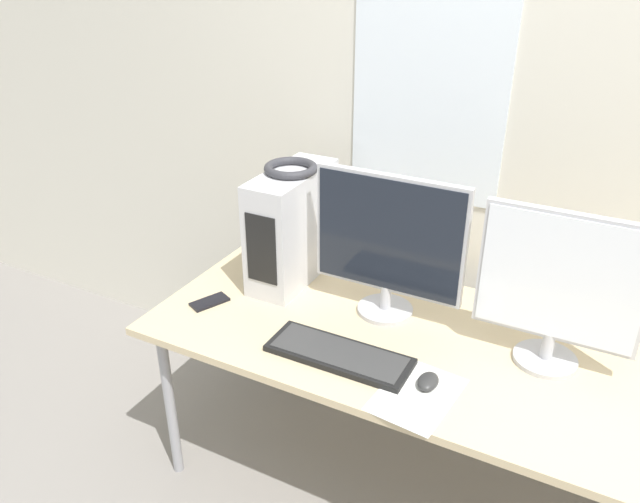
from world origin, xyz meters
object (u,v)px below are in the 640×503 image
headphones (291,168)px  cell_phone (210,302)px  monitor_main (389,242)px  monitor_right_near (560,287)px  keyboard (339,354)px  mouse (428,381)px  pc_tower (292,226)px

headphones → cell_phone: (-0.17, -0.32, -0.45)m
monitor_main → cell_phone: bearing=-157.5°
monitor_right_near → cell_phone: (-1.16, -0.21, -0.27)m
monitor_right_near → headphones: bearing=173.9°
keyboard → mouse: size_ratio=5.20×
pc_tower → monitor_main: 0.43m
keyboard → cell_phone: bearing=172.6°
monitor_right_near → keyboard: monitor_right_near is taller
monitor_right_near → mouse: bearing=-135.0°
cell_phone → keyboard: bearing=16.8°
pc_tower → keyboard: bearing=-44.7°
pc_tower → mouse: size_ratio=4.86×
monitor_main → monitor_right_near: size_ratio=1.04×
mouse → cell_phone: bearing=175.0°
monitor_right_near → cell_phone: monitor_right_near is taller
headphones → monitor_right_near: bearing=-6.1°
pc_tower → headphones: bearing=90.0°
monitor_main → keyboard: 0.42m
keyboard → pc_tower: bearing=135.3°
headphones → monitor_main: 0.46m
mouse → pc_tower: bearing=150.5°
keyboard → mouse: 0.30m
headphones → monitor_main: monitor_main is taller
keyboard → monitor_main: bearing=85.3°
monitor_right_near → mouse: 0.49m
headphones → mouse: bearing=-29.6°
monitor_right_near → cell_phone: 1.21m
headphones → monitor_main: bearing=-9.5°
monitor_main → pc_tower: bearing=170.6°
pc_tower → cell_phone: pc_tower is taller
pc_tower → monitor_main: size_ratio=0.82×
monitor_right_near → pc_tower: bearing=174.0°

